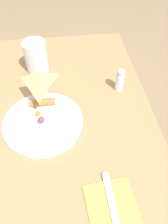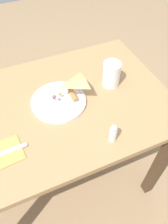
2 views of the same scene
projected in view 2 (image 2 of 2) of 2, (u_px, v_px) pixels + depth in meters
The scene contains 6 objects.
ground_plane at pixel (62, 178), 1.57m from camera, with size 6.00×6.00×0.00m, color #997A56.
dining_table at pixel (52, 124), 1.07m from camera, with size 1.12×0.71×0.77m.
plate_pizza at pixel (59, 101), 0.98m from camera, with size 0.25×0.25×0.05m.
milk_glass at pixel (111, 74), 1.03m from camera, with size 0.09×0.09×0.12m.
napkin_folded at pixel (0, 155), 0.82m from camera, with size 0.18×0.13×0.00m.
salt_shaker at pixel (113, 133), 0.83m from camera, with size 0.03×0.03×0.09m.
Camera 2 is at (-0.11, -0.65, 1.51)m, focal length 35.00 mm.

